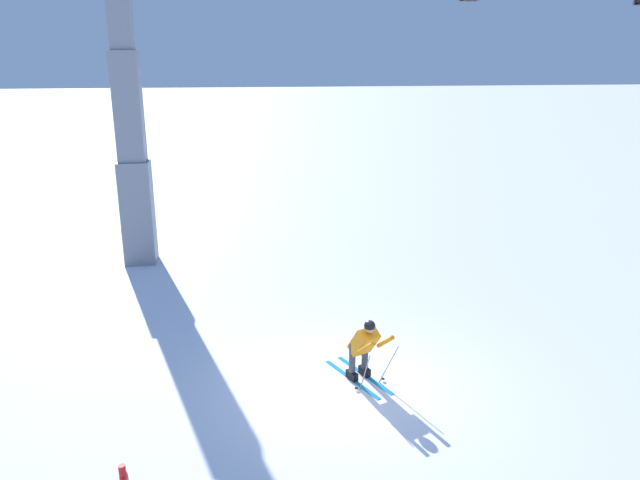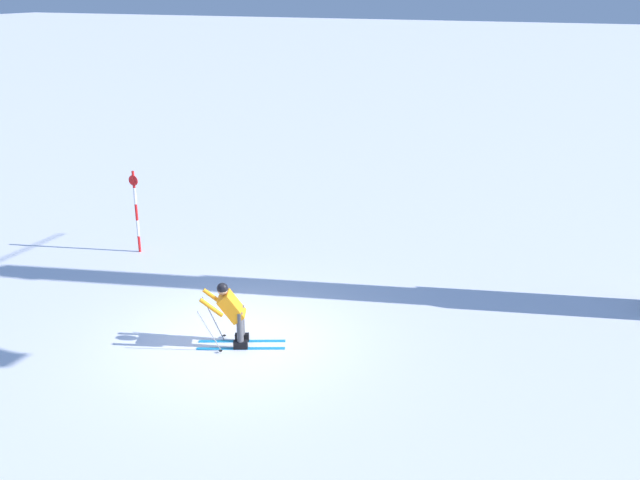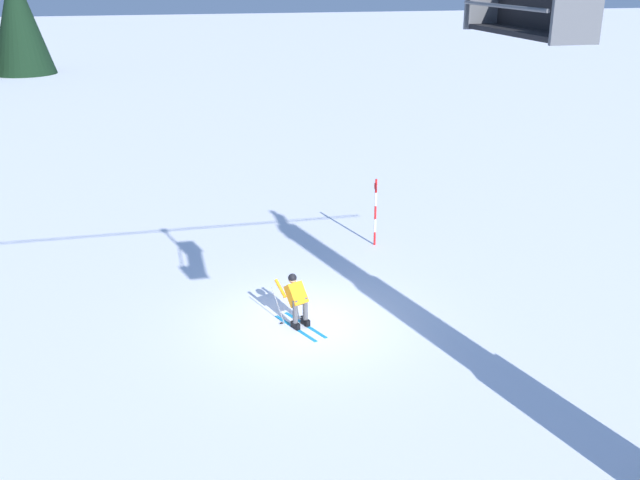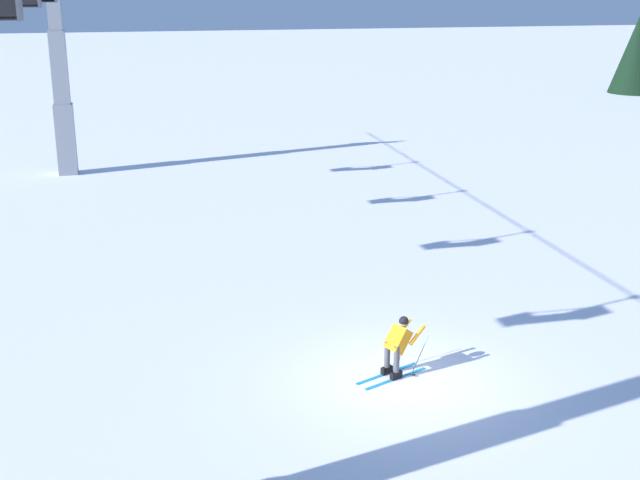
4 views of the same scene
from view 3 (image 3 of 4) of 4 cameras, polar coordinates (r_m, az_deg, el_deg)
The scene contains 4 objects.
ground_plane at distance 18.74m, azimuth -1.04°, elevation -6.47°, with size 260.00×260.00×0.00m, color white.
skier_carving_main at distance 18.30m, azimuth -1.88°, elevation -4.53°, with size 1.17×1.77×1.48m.
chairlift_seat_nearest at distance 9.21m, azimuth 16.32°, elevation 17.08°, with size 0.61×2.20×2.12m.
trail_marker_pole at distance 23.46m, azimuth 4.38°, elevation 2.37°, with size 0.07×0.28×2.24m.
Camera 3 is at (3.52, 16.30, 8.57)m, focal length 40.68 mm.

